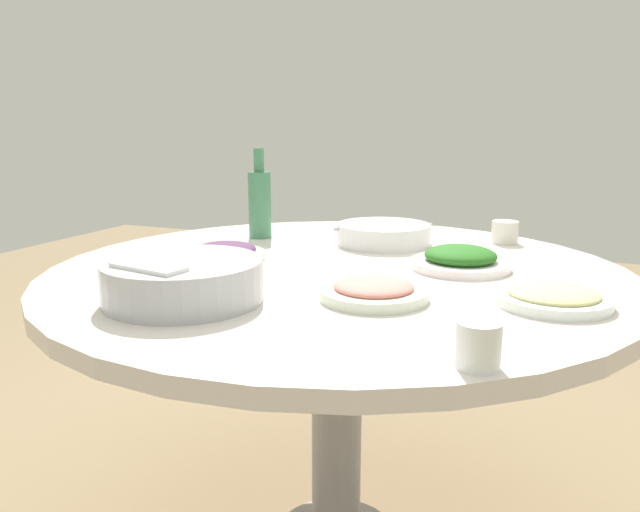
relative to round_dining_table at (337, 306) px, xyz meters
The scene contains 10 objects.
round_dining_table is the anchor object (origin of this frame).
rice_bowl 0.44m from the round_dining_table, 154.70° to the left, with size 0.31×0.31×0.09m.
soup_bowl 0.34m from the round_dining_table, ahead, with size 0.27×0.27×0.06m.
dish_eggplant 0.32m from the round_dining_table, 94.25° to the left, with size 0.21×0.21×0.04m.
dish_greens 0.32m from the round_dining_table, 70.56° to the right, with size 0.24×0.24×0.06m.
dish_shrimp 0.30m from the round_dining_table, 144.57° to the right, with size 0.22×0.22×0.04m.
dish_noodles 0.52m from the round_dining_table, 105.20° to the right, with size 0.22×0.22×0.04m.
green_bottle 0.49m from the round_dining_table, 52.19° to the left, with size 0.07×0.07×0.27m.
tea_cup_near 0.66m from the round_dining_table, 141.23° to the right, with size 0.07×0.07×0.07m, color white.
tea_cup_far 0.59m from the round_dining_table, 36.47° to the right, with size 0.08×0.08×0.06m, color silver.
Camera 1 is at (-1.35, -0.51, 1.12)m, focal length 34.38 mm.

